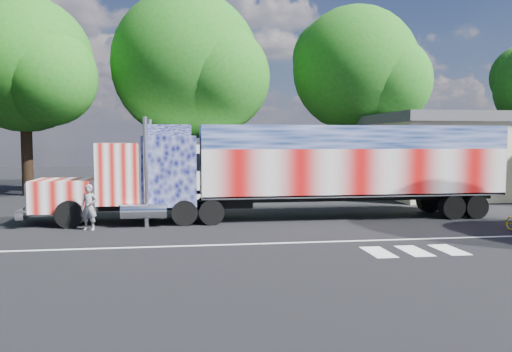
{
  "coord_description": "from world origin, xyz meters",
  "views": [
    {
      "loc": [
        -3.26,
        -19.67,
        3.54
      ],
      "look_at": [
        0.0,
        3.0,
        1.9
      ],
      "focal_mm": 35.0,
      "sensor_mm": 36.0,
      "label": 1
    }
  ],
  "objects": [
    {
      "name": "woman",
      "position": [
        -7.0,
        0.56,
        0.91
      ],
      "size": [
        0.76,
        0.61,
        1.81
      ],
      "primitive_type": "imported",
      "rotation": [
        0.0,
        0.0,
        -0.29
      ],
      "color": "slate",
      "rests_on": "ground"
    },
    {
      "name": "tree_ne_a",
      "position": [
        9.5,
        16.19,
        8.74
      ],
      "size": [
        9.7,
        9.24,
        13.41
      ],
      "color": "black",
      "rests_on": "ground"
    },
    {
      "name": "semi_truck",
      "position": [
        1.68,
        2.29,
        2.32
      ],
      "size": [
        21.1,
        3.33,
        4.5
      ],
      "color": "black",
      "rests_on": "ground"
    },
    {
      "name": "tree_nw_a",
      "position": [
        -13.09,
        13.95,
        8.3
      ],
      "size": [
        9.02,
        8.59,
        12.65
      ],
      "color": "black",
      "rests_on": "ground"
    },
    {
      "name": "coach_bus",
      "position": [
        -2.24,
        11.58,
        1.69
      ],
      "size": [
        11.22,
        2.61,
        3.26
      ],
      "color": "white",
      "rests_on": "ground"
    },
    {
      "name": "ground",
      "position": [
        0.0,
        0.0,
        0.0
      ],
      "size": [
        100.0,
        100.0,
        0.0
      ],
      "primitive_type": "plane",
      "color": "black"
    },
    {
      "name": "tree_n_mid",
      "position": [
        -2.92,
        15.56,
        8.67
      ],
      "size": [
        10.71,
        10.2,
        13.82
      ],
      "color": "black",
      "rests_on": "ground"
    },
    {
      "name": "lane_markings",
      "position": [
        1.71,
        -3.77,
        0.01
      ],
      "size": [
        30.0,
        2.67,
        0.01
      ],
      "color": "silver",
      "rests_on": "ground"
    }
  ]
}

